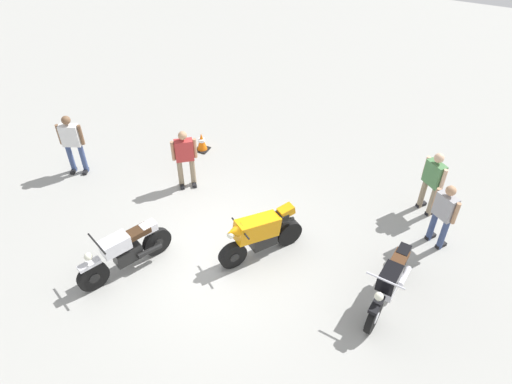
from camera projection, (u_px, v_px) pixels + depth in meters
The scene contains 9 objects.
ground_plane at pixel (225, 254), 10.05m from camera, with size 40.00×40.00×0.00m, color #9E9E99.
motorcycle_silver_cruiser at pixel (125, 251), 9.41m from camera, with size 1.01×1.97×1.09m.
motorcycle_black_cruiser at pixel (390, 282), 8.79m from camera, with size 0.72×2.09×1.09m.
motorcycle_orange_sportbike at pixel (261, 234), 9.70m from camera, with size 1.26×1.72×1.14m.
person_in_gray_shirt at pixel (443, 213), 9.75m from camera, with size 0.56×0.49×1.59m.
person_in_green_shirt at pixel (433, 180), 10.57m from camera, with size 0.56×0.52×1.63m.
person_in_white_shirt at pixel (72, 141), 11.78m from camera, with size 0.62×0.45×1.64m.
person_in_red_shirt at pixel (185, 156), 11.36m from camera, with size 0.55×0.50×1.57m.
traffic_cone at pixel (202, 142), 12.97m from camera, with size 0.36×0.36×0.53m.
Camera 1 is at (-3.56, 5.97, 7.42)m, focal length 32.91 mm.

